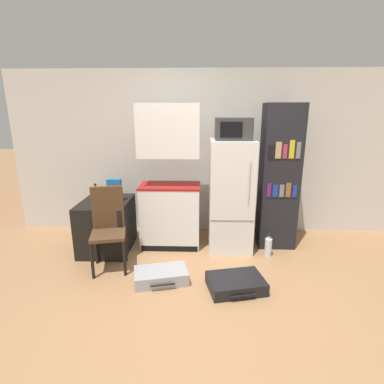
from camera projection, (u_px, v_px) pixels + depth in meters
name	position (u px, v px, depth m)	size (l,w,h in m)	color
ground_plane	(205.00, 302.00, 3.07)	(24.00, 24.00, 0.00)	#A3754C
wall_back	(218.00, 154.00, 4.66)	(6.40, 0.10, 2.49)	beige
side_table	(107.00, 225.00, 4.17)	(0.65, 0.80, 0.70)	black
kitchen_hutch	(170.00, 183.00, 4.15)	(0.84, 0.49, 1.99)	white
refrigerator	(231.00, 196.00, 4.11)	(0.58, 0.62, 1.53)	silver
microwave	(233.00, 129.00, 3.87)	(0.47, 0.36, 0.28)	#333333
bookshelf	(279.00, 178.00, 4.13)	(0.51, 0.38, 1.99)	black
bottle_milk_white	(103.00, 201.00, 3.81)	(0.06, 0.06, 0.19)	white
bottle_olive_oil	(96.00, 194.00, 4.03)	(0.06, 0.06, 0.25)	#566619
bottle_green_tall	(115.00, 199.00, 3.75)	(0.07, 0.07, 0.31)	#1E6028
cereal_box	(115.00, 190.00, 4.08)	(0.19, 0.07, 0.30)	#1E66A8
chair	(108.00, 222.00, 3.65)	(0.48, 0.48, 1.01)	black
suitcase_large_flat	(161.00, 276.00, 3.42)	(0.66, 0.47, 0.14)	#99999E
suitcase_small_flat	(236.00, 283.00, 3.28)	(0.67, 0.54, 0.14)	black
water_bottle_front	(268.00, 247.00, 4.01)	(0.09, 0.09, 0.31)	silver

